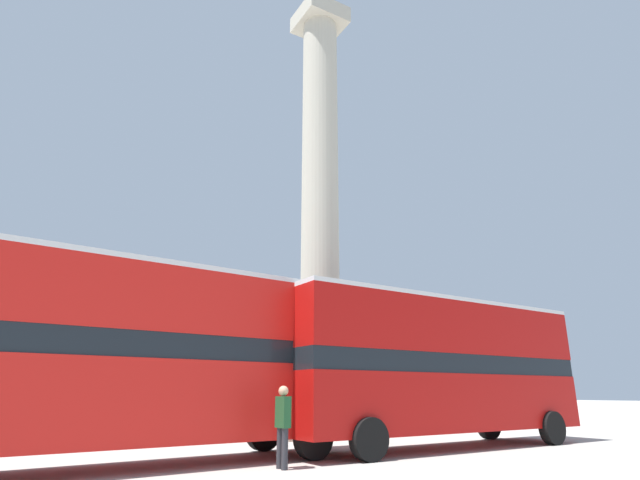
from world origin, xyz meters
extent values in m
plane|color=#ADA89E|center=(0.00, 0.00, 0.00)|extent=(200.00, 200.00, 0.00)
cube|color=#ADA593|center=(0.00, 0.00, 0.49)|extent=(5.83, 5.83, 0.97)
cube|color=#ADA593|center=(0.00, 0.00, 1.46)|extent=(4.20, 4.20, 0.97)
cylinder|color=#ADA593|center=(0.00, 0.00, 10.89)|extent=(1.73, 1.73, 17.90)
cube|color=#ADA593|center=(0.00, 0.00, 20.29)|extent=(2.34, 2.34, 0.90)
sphere|color=brown|center=(0.00, 0.00, 21.24)|extent=(1.01, 1.01, 1.01)
cube|color=red|center=(-8.37, -6.52, 1.37)|extent=(10.89, 3.44, 1.75)
cube|color=black|center=(-8.37, -6.52, 2.52)|extent=(10.89, 3.39, 0.55)
cube|color=red|center=(-8.37, -6.52, 3.54)|extent=(10.89, 3.44, 1.48)
cube|color=silver|center=(-8.37, -6.52, 4.33)|extent=(10.89, 3.44, 0.12)
cylinder|color=black|center=(-4.75, -4.95, 0.50)|extent=(1.02, 0.39, 1.00)
cylinder|color=black|center=(-4.52, -7.39, 0.50)|extent=(1.02, 0.39, 1.00)
cube|color=#A80F0C|center=(0.06, -6.93, 1.29)|extent=(10.53, 2.91, 1.58)
cube|color=black|center=(0.06, -6.93, 2.35)|extent=(10.52, 2.86, 0.55)
cube|color=#A80F0C|center=(0.06, -6.93, 3.40)|extent=(10.53, 2.91, 1.54)
cube|color=silver|center=(0.06, -6.93, 4.23)|extent=(10.53, 2.91, 0.12)
cylinder|color=black|center=(3.65, -5.55, 0.50)|extent=(1.01, 0.34, 1.00)
cylinder|color=black|center=(3.76, -7.99, 0.50)|extent=(1.01, 0.34, 1.00)
cylinder|color=black|center=(-3.64, -5.87, 0.50)|extent=(1.01, 0.34, 1.00)
cylinder|color=black|center=(-3.53, -8.32, 0.50)|extent=(1.01, 0.34, 1.00)
cube|color=#ADA593|center=(12.43, 4.97, 1.28)|extent=(3.88, 2.80, 2.57)
ellipsoid|color=brown|center=(12.43, 4.97, 4.26)|extent=(2.29, 1.10, 1.07)
cone|color=brown|center=(13.52, 4.99, 4.74)|extent=(1.04, 0.60, 1.13)
cylinder|color=brown|center=(12.43, 4.97, 5.25)|extent=(0.36, 0.36, 0.90)
sphere|color=brown|center=(12.43, 4.97, 5.84)|extent=(0.28, 0.28, 0.28)
cylinder|color=brown|center=(13.15, 5.28, 3.15)|extent=(0.20, 0.20, 1.16)
cylinder|color=brown|center=(13.16, 4.69, 3.15)|extent=(0.20, 0.20, 1.16)
cylinder|color=brown|center=(11.70, 5.26, 3.15)|extent=(0.20, 0.20, 1.16)
cylinder|color=brown|center=(11.71, 4.67, 3.15)|extent=(0.20, 0.20, 1.16)
cylinder|color=black|center=(-3.99, -2.47, 0.20)|extent=(0.31, 0.31, 0.40)
cylinder|color=black|center=(-3.99, -2.47, 2.54)|extent=(0.14, 0.14, 5.08)
sphere|color=white|center=(-3.99, -2.47, 5.31)|extent=(0.47, 0.47, 0.47)
cylinder|color=#28282D|center=(-5.83, -8.44, 0.41)|extent=(0.14, 0.14, 0.83)
cylinder|color=#28282D|center=(-5.83, -8.20, 0.41)|extent=(0.14, 0.14, 0.83)
cube|color=#1E4C28|center=(-5.83, -8.32, 1.15)|extent=(0.18, 0.45, 0.65)
sphere|color=tan|center=(-5.83, -8.32, 1.59)|extent=(0.22, 0.22, 0.22)
camera|label=1|loc=(-10.96, -18.66, 1.55)|focal=28.00mm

